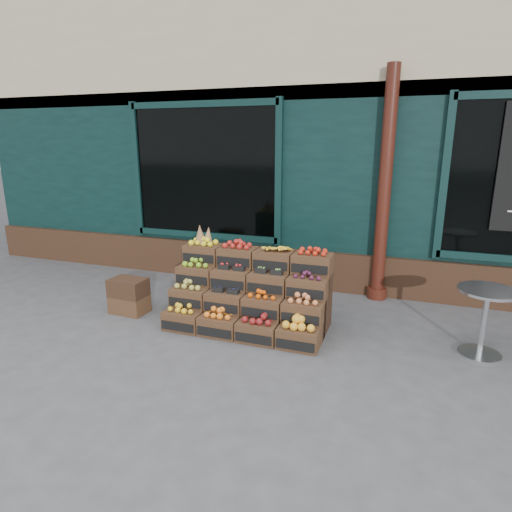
% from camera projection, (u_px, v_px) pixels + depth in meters
% --- Properties ---
extents(ground, '(60.00, 60.00, 0.00)m').
position_uv_depth(ground, '(252.00, 346.00, 4.81)').
color(ground, '#49494B').
rests_on(ground, ground).
extents(shop_facade, '(12.00, 6.24, 4.80)m').
position_uv_depth(shop_facade, '(336.00, 133.00, 8.84)').
color(shop_facade, black).
rests_on(shop_facade, ground).
extents(crate_display, '(1.91, 0.93, 1.19)m').
position_uv_depth(crate_display, '(250.00, 297.00, 5.28)').
color(crate_display, '#442C1A').
rests_on(crate_display, ground).
extents(spare_crates, '(0.48, 0.34, 0.47)m').
position_uv_depth(spare_crates, '(129.00, 296.00, 5.69)').
color(spare_crates, '#442C1A').
rests_on(spare_crates, ground).
extents(bistro_table, '(0.60, 0.60, 0.75)m').
position_uv_depth(bistro_table, '(485.00, 315.00, 4.47)').
color(bistro_table, silver).
rests_on(bistro_table, ground).
extents(shopkeeper, '(0.83, 0.66, 2.00)m').
position_uv_depth(shopkeeper, '(246.00, 214.00, 7.43)').
color(shopkeeper, '#164D18').
rests_on(shopkeeper, ground).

